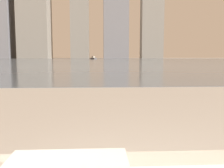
% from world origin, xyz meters
% --- Properties ---
extents(harbor_water, '(180.00, 110.00, 0.01)m').
position_xyz_m(harbor_water, '(0.00, 62.00, 0.01)').
color(harbor_water, slate).
rests_on(harbor_water, ground_plane).
extents(harbor_boat_0, '(2.15, 2.66, 0.97)m').
position_xyz_m(harbor_boat_0, '(-1.80, 80.11, 0.35)').
color(harbor_boat_0, '#4C4C51').
rests_on(harbor_boat_0, harbor_water).
extents(skyline_tower_3, '(11.59, 6.03, 43.85)m').
position_xyz_m(skyline_tower_3, '(7.95, 118.00, 21.92)').
color(skyline_tower_3, slate).
rests_on(skyline_tower_3, ground_plane).
extents(skyline_tower_4, '(10.09, 6.39, 28.39)m').
position_xyz_m(skyline_tower_4, '(24.77, 118.00, 14.19)').
color(skyline_tower_4, gray).
rests_on(skyline_tower_4, ground_plane).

